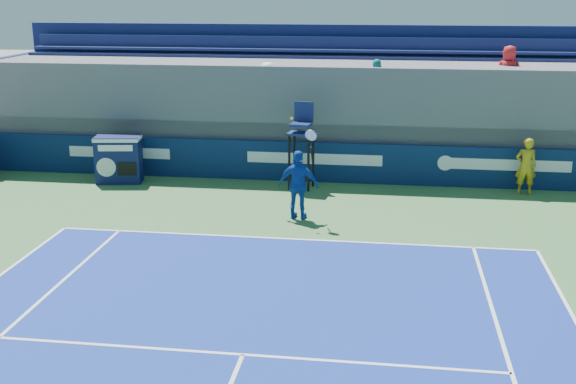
# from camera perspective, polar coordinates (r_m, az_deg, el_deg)

# --- Properties ---
(ball_person) EXTENTS (0.60, 0.41, 1.60)m
(ball_person) POSITION_cam_1_polar(r_m,az_deg,el_deg) (21.08, 18.28, 1.96)
(ball_person) COLOR gold
(ball_person) RESTS_ON apron
(back_hoarding) EXTENTS (20.40, 0.21, 1.20)m
(back_hoarding) POSITION_cam_1_polar(r_m,az_deg,el_deg) (21.43, 2.10, 2.39)
(back_hoarding) COLOR #0C1C45
(back_hoarding) RESTS_ON ground
(match_clock) EXTENTS (1.41, 0.91, 1.40)m
(match_clock) POSITION_cam_1_polar(r_m,az_deg,el_deg) (21.86, -13.23, 2.63)
(match_clock) COLOR #0E1546
(match_clock) RESTS_ON ground
(umpire_chair) EXTENTS (0.79, 0.79, 2.48)m
(umpire_chair) POSITION_cam_1_polar(r_m,az_deg,el_deg) (20.49, 1.09, 4.43)
(umpire_chair) COLOR black
(umpire_chair) RESTS_ON ground
(tennis_player) EXTENTS (1.07, 0.57, 2.57)m
(tennis_player) POSITION_cam_1_polar(r_m,az_deg,el_deg) (17.85, 0.85, 0.57)
(tennis_player) COLOR #133E9B
(tennis_player) RESTS_ON apron
(stadium_seating) EXTENTS (21.00, 4.05, 4.40)m
(stadium_seating) POSITION_cam_1_polar(r_m,az_deg,el_deg) (23.18, 2.71, 6.53)
(stadium_seating) COLOR #59595F
(stadium_seating) RESTS_ON ground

